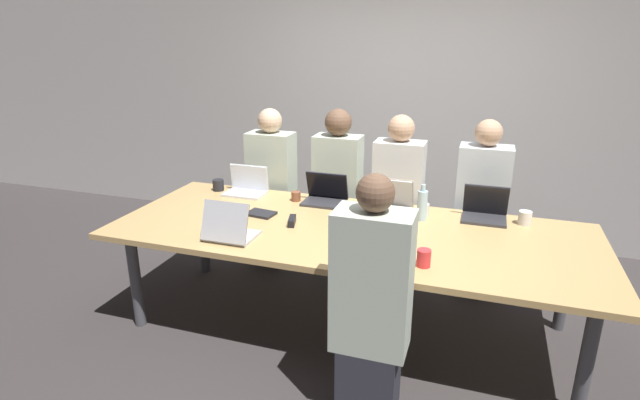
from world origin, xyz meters
The scene contains 22 objects.
ground_plane centered at (0.00, 0.00, 0.00)m, with size 24.00×24.00×0.00m, color #383333.
curtain_wall centered at (0.00, 1.99, 1.40)m, with size 12.00×0.06×2.80m.
conference_table centered at (0.00, 0.00, 0.71)m, with size 3.28×1.28×0.77m.
laptop_far_midleft centered at (-0.33, 0.47, 0.84)m, with size 0.33×0.24×0.24m.
person_far_midleft centered at (-0.36, 0.90, 0.71)m, with size 0.40×0.24×1.45m.
cup_far_midleft centered at (-0.57, 0.44, 0.81)m, with size 0.07×0.07×0.08m.
laptop_near_left centered at (-0.69, -0.43, 0.85)m, with size 0.31×0.27×0.27m.
laptop_far_center centered at (0.18, 0.42, 0.84)m, with size 0.36×0.27×0.26m.
person_far_center centered at (0.18, 0.84, 0.70)m, with size 0.40×0.24×1.43m.
cup_far_center centered at (0.45, 0.41, 0.82)m, with size 0.07×0.07×0.10m.
bottle_far_center centered at (0.44, 0.33, 0.88)m, with size 0.07×0.07×0.26m.
laptop_near_midright centered at (0.31, -0.43, 0.84)m, with size 0.31×0.25×0.26m.
person_near_midright centered at (0.34, -0.82, 0.68)m, with size 0.40×0.24×1.41m.
cup_near_midright centered at (0.55, -0.42, 0.82)m, with size 0.08×0.08×0.10m.
laptop_far_left centered at (-1.02, 0.49, 0.84)m, with size 0.34×0.23×0.23m.
person_far_left centered at (-0.95, 0.84, 0.70)m, with size 0.40×0.24×1.43m.
cup_far_left centered at (-1.29, 0.49, 0.82)m, with size 0.09×0.09×0.09m.
laptop_far_right centered at (0.87, 0.50, 0.84)m, with size 0.31×0.24×0.24m.
person_far_right centered at (0.84, 0.88, 0.69)m, with size 0.40×0.24×1.43m.
cup_far_right centered at (1.14, 0.47, 0.82)m, with size 0.09×0.09×0.10m.
stapler centered at (-0.41, -0.05, 0.79)m, with size 0.08×0.16×0.05m.
notebook centered at (-0.70, 0.06, 0.78)m, with size 0.22×0.17×0.02m.
Camera 1 is at (0.81, -3.07, 2.06)m, focal length 28.00 mm.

